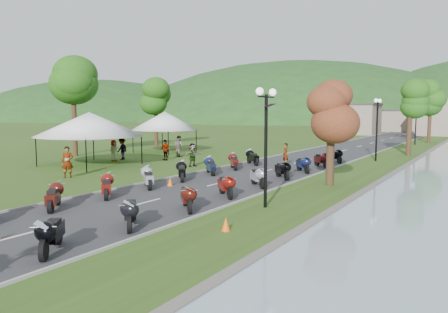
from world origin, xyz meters
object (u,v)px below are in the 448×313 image
Objects in this scene: vendor_tent_main at (90,139)px; pedestrian_b at (179,157)px; pedestrian_c at (122,160)px; pedestrian_a at (68,178)px.

pedestrian_b is at bearing 77.65° from vendor_tent_main.
pedestrian_b is 5.11m from pedestrian_c.
vendor_tent_main is 2.77× the size of pedestrian_a.
vendor_tent_main reaches higher than pedestrian_c.
pedestrian_a is at bearing -53.88° from vendor_tent_main.
pedestrian_a is (3.57, -4.89, -2.00)m from vendor_tent_main.
pedestrian_a is 1.07× the size of pedestrian_c.
pedestrian_a is 13.44m from pedestrian_b.
vendor_tent_main is at bearing 99.99° from pedestrian_b.
pedestrian_b reaches higher than pedestrian_c.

